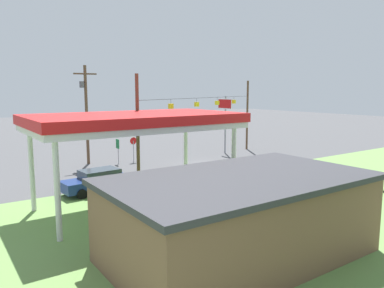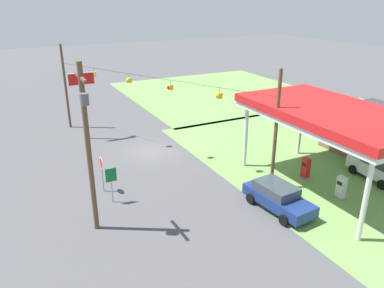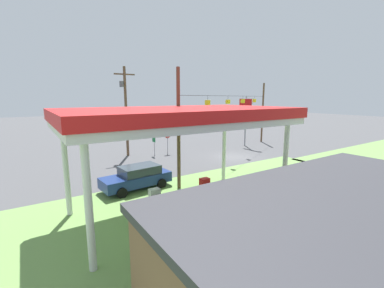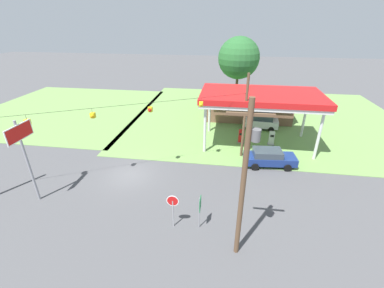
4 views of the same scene
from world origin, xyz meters
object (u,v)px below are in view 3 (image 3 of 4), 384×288
object	(u,v)px
car_at_pumps_front	(137,177)
car_at_pumps_rear	(220,232)
fuel_pump_far	(155,204)
route_sign	(154,140)
fuel_pump_near	(205,191)
utility_pole_main	(125,107)
gas_station_canopy	(181,117)
stop_sign_roadside	(167,138)
stop_sign_overhead	(246,110)
gas_station_store	(352,256)

from	to	relation	value
car_at_pumps_front	car_at_pumps_rear	xyz separation A→B (m)	(0.09, 9.06, 0.15)
fuel_pump_far	route_sign	distance (m)	14.79
fuel_pump_near	fuel_pump_far	bearing A→B (deg)	0.00
route_sign	utility_pole_main	distance (m)	4.61
gas_station_canopy	route_sign	size ratio (longest dim) A/B	5.08
car_at_pumps_rear	stop_sign_roadside	bearing A→B (deg)	72.85
fuel_pump_far	stop_sign_overhead	size ratio (longest dim) A/B	0.24
car_at_pumps_front	car_at_pumps_rear	world-z (taller)	car_at_pumps_rear
fuel_pump_far	route_sign	world-z (taller)	route_sign
route_sign	fuel_pump_far	bearing A→B (deg)	65.02
gas_station_store	stop_sign_roadside	world-z (taller)	gas_station_store
fuel_pump_far	stop_sign_overhead	distance (m)	22.69
stop_sign_overhead	gas_station_canopy	bearing A→B (deg)	35.65
route_sign	gas_station_store	bearing A→B (deg)	79.52
stop_sign_overhead	car_at_pumps_front	bearing A→B (deg)	23.31
gas_station_canopy	fuel_pump_near	bearing A→B (deg)	-179.94
route_sign	car_at_pumps_rear	bearing A→B (deg)	72.88
fuel_pump_near	utility_pole_main	size ratio (longest dim) A/B	0.16
fuel_pump_far	car_at_pumps_front	bearing A→B (deg)	-100.13
fuel_pump_near	route_sign	bearing A→B (deg)	-102.54
car_at_pumps_front	utility_pole_main	bearing A→B (deg)	-111.00
fuel_pump_far	fuel_pump_near	bearing A→B (deg)	180.00
car_at_pumps_rear	stop_sign_roadside	size ratio (longest dim) A/B	1.76
gas_station_store	route_sign	size ratio (longest dim) A/B	4.69
fuel_pump_far	car_at_pumps_rear	size ratio (longest dim) A/B	0.35
gas_station_canopy	car_at_pumps_rear	bearing A→B (deg)	78.64
car_at_pumps_front	stop_sign_overhead	size ratio (longest dim) A/B	0.75
fuel_pump_near	stop_sign_roadside	bearing A→B (deg)	-109.19
stop_sign_overhead	utility_pole_main	world-z (taller)	utility_pole_main
fuel_pump_near	stop_sign_overhead	xyz separation A→B (m)	(-15.44, -12.24, 3.88)
utility_pole_main	stop_sign_roadside	bearing A→B (deg)	160.52
fuel_pump_near	car_at_pumps_rear	distance (m)	5.20
stop_sign_roadside	route_sign	world-z (taller)	stop_sign_roadside
fuel_pump_far	car_at_pumps_front	size ratio (longest dim) A/B	0.32
fuel_pump_near	car_at_pumps_front	size ratio (longest dim) A/B	0.32
stop_sign_roadside	route_sign	bearing A→B (deg)	-174.99
gas_station_store	gas_station_canopy	bearing A→B (deg)	-86.61
stop_sign_overhead	utility_pole_main	size ratio (longest dim) A/B	0.68
stop_sign_roadside	stop_sign_overhead	size ratio (longest dim) A/B	0.39
car_at_pumps_front	route_sign	bearing A→B (deg)	-126.56
fuel_pump_far	stop_sign_roadside	world-z (taller)	stop_sign_roadside
fuel_pump_far	stop_sign_overhead	world-z (taller)	stop_sign_overhead
utility_pole_main	gas_station_store	bearing A→B (deg)	86.00
fuel_pump_near	gas_station_canopy	bearing A→B (deg)	0.06
gas_station_store	car_at_pumps_rear	bearing A→B (deg)	-71.20
gas_station_store	fuel_pump_near	bearing A→B (deg)	-97.27
stop_sign_overhead	fuel_pump_far	bearing A→B (deg)	33.21
gas_station_store	fuel_pump_far	xyz separation A→B (m)	(2.15, -8.71, -1.05)
stop_sign_overhead	route_sign	size ratio (longest dim) A/B	2.68
fuel_pump_far	car_at_pumps_front	xyz separation A→B (m)	(-0.81, -4.54, 0.12)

